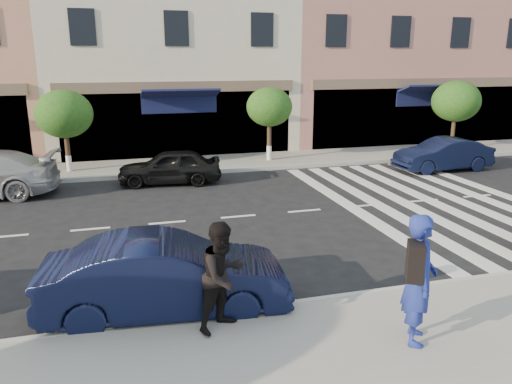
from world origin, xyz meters
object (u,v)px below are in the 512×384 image
Objects in this scene: walker at (223,276)px; car_near_mid at (166,276)px; car_far_right at (443,155)px; car_far_mid at (170,167)px; photographer at (420,279)px.

walker reaches higher than car_near_mid.
car_far_mid is at bearing -95.17° from car_far_right.
walker is 0.46× the size of car_far_right.
car_near_mid is 9.44m from car_far_mid.
walker is at bearing 94.56° from photographer.
walker reaches higher than car_far_mid.
photographer is 13.51m from car_far_right.
photographer is at bearing -38.18° from car_far_right.
car_far_right reaches higher than car_far_mid.
photographer is 11.81m from car_far_mid.
car_near_mid is (-3.56, 2.16, -0.47)m from photographer.
car_far_mid is (0.26, 10.37, -0.43)m from walker.
car_near_mid is at bearing 86.11° from photographer.
car_near_mid is at bearing -54.74° from car_far_right.
car_near_mid reaches higher than car_far_right.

